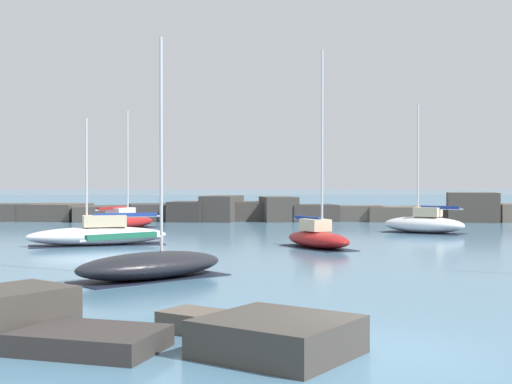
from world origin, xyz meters
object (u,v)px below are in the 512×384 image
Objects in this scene: sailboat_moored_1 at (424,223)px; sailboat_moored_3 at (318,237)px; sailboat_moored_0 at (98,234)px; sailboat_moored_4 at (123,221)px; sailboat_moored_5 at (151,265)px.

sailboat_moored_3 is at bearing -126.74° from sailboat_moored_1.
sailboat_moored_0 is 22.50m from sailboat_moored_1.
sailboat_moored_5 is at bearing -76.80° from sailboat_moored_4.
sailboat_moored_5 is (-7.09, -12.14, -0.07)m from sailboat_moored_3.
sailboat_moored_4 is 27.54m from sailboat_moored_5.
sailboat_moored_4 is at bearing 95.10° from sailboat_moored_0.
sailboat_moored_1 is 1.01× the size of sailboat_moored_4.
sailboat_moored_3 is 1.19× the size of sailboat_moored_4.
sailboat_moored_5 is (-15.29, -23.14, -0.15)m from sailboat_moored_1.
sailboat_moored_3 is (-8.21, -11.00, -0.08)m from sailboat_moored_1.
sailboat_moored_3 reaches higher than sailboat_moored_1.
sailboat_moored_3 is at bearing -7.09° from sailboat_moored_0.
sailboat_moored_4 is (-1.17, 13.15, -0.01)m from sailboat_moored_0.
sailboat_moored_3 is at bearing 59.72° from sailboat_moored_5.
sailboat_moored_1 is 0.85× the size of sailboat_moored_3.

